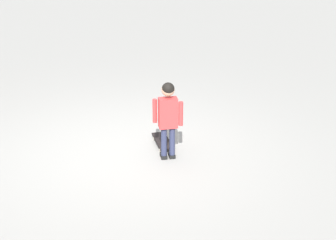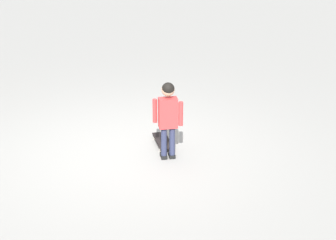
{
  "view_description": "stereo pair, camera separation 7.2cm",
  "coord_description": "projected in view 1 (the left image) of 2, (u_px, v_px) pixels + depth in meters",
  "views": [
    {
      "loc": [
        -5.24,
        3.32,
        3.06
      ],
      "look_at": [
        -0.49,
        -0.38,
        0.55
      ],
      "focal_mm": 54.06,
      "sensor_mm": 36.0,
      "label": 1
    },
    {
      "loc": [
        -5.28,
        3.27,
        3.06
      ],
      "look_at": [
        -0.49,
        -0.38,
        0.55
      ],
      "focal_mm": 54.06,
      "sensor_mm": 36.0,
      "label": 2
    }
  ],
  "objects": [
    {
      "name": "ground_plane",
      "position": [
        124.0,
        153.0,
        6.88
      ],
      "size": [
        50.0,
        50.0,
        0.0
      ],
      "primitive_type": "plane",
      "color": "gray"
    },
    {
      "name": "child_person",
      "position": [
        168.0,
        112.0,
        6.48
      ],
      "size": [
        0.34,
        0.28,
        1.06
      ],
      "color": "#2D3351",
      "rests_on": "ground"
    },
    {
      "name": "skateboard",
      "position": [
        163.0,
        141.0,
        7.09
      ],
      "size": [
        0.6,
        0.41,
        0.07
      ],
      "color": "black",
      "rests_on": "ground"
    }
  ]
}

